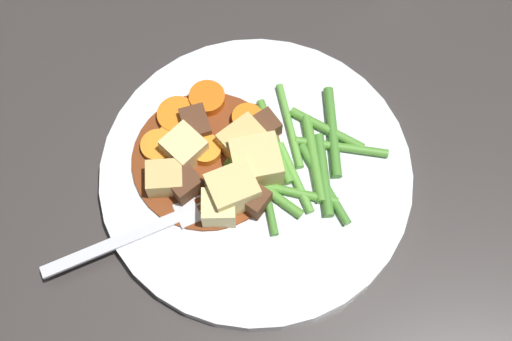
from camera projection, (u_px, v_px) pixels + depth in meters
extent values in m
plane|color=#383330|center=(256.00, 177.00, 0.59)|extent=(3.00, 3.00, 0.00)
cylinder|color=white|center=(256.00, 174.00, 0.59)|extent=(0.26, 0.26, 0.02)
cylinder|color=brown|center=(208.00, 156.00, 0.58)|extent=(0.13, 0.13, 0.00)
cylinder|color=orange|center=(173.00, 140.00, 0.59)|extent=(0.04, 0.04, 0.01)
cylinder|color=orange|center=(206.00, 150.00, 0.58)|extent=(0.03, 0.03, 0.01)
cylinder|color=orange|center=(177.00, 116.00, 0.59)|extent=(0.04, 0.04, 0.01)
cylinder|color=orange|center=(207.00, 99.00, 0.60)|extent=(0.04, 0.04, 0.01)
cylinder|color=orange|center=(247.00, 120.00, 0.59)|extent=(0.03, 0.03, 0.01)
cylinder|color=orange|center=(158.00, 148.00, 0.58)|extent=(0.04, 0.04, 0.01)
cube|color=#E5CC7A|center=(233.00, 191.00, 0.55)|extent=(0.05, 0.05, 0.03)
cube|color=#DBBC6B|center=(243.00, 141.00, 0.58)|extent=(0.04, 0.05, 0.02)
cube|color=#EAD68C|center=(219.00, 208.00, 0.55)|extent=(0.03, 0.03, 0.03)
cube|color=#E5CC7A|center=(252.00, 161.00, 0.57)|extent=(0.05, 0.05, 0.03)
cube|color=#DBBC6B|center=(165.00, 179.00, 0.56)|extent=(0.04, 0.03, 0.02)
cube|color=#EAD68C|center=(185.00, 148.00, 0.57)|extent=(0.04, 0.04, 0.03)
cube|color=#56331E|center=(269.00, 125.00, 0.59)|extent=(0.03, 0.03, 0.02)
cube|color=#56331E|center=(196.00, 125.00, 0.59)|extent=(0.03, 0.04, 0.02)
cube|color=#56331E|center=(255.00, 200.00, 0.56)|extent=(0.03, 0.03, 0.02)
cube|color=#56331E|center=(182.00, 182.00, 0.56)|extent=(0.04, 0.04, 0.02)
cylinder|color=#66AD42|center=(290.00, 125.00, 0.59)|extent=(0.04, 0.08, 0.01)
cylinder|color=#4C8E33|center=(324.00, 175.00, 0.57)|extent=(0.03, 0.07, 0.01)
cylinder|color=#4C8E33|center=(325.00, 180.00, 0.57)|extent=(0.06, 0.06, 0.01)
cylinder|color=#599E38|center=(263.00, 188.00, 0.57)|extent=(0.07, 0.04, 0.01)
cylinder|color=#599E38|center=(327.00, 129.00, 0.59)|extent=(0.07, 0.03, 0.01)
cylinder|color=#599E38|center=(275.00, 141.00, 0.59)|extent=(0.05, 0.07, 0.01)
cylinder|color=#66AD42|center=(296.00, 173.00, 0.57)|extent=(0.04, 0.06, 0.01)
cylinder|color=#599E38|center=(314.00, 158.00, 0.58)|extent=(0.04, 0.08, 0.01)
cylinder|color=#599E38|center=(293.00, 192.00, 0.57)|extent=(0.08, 0.01, 0.01)
cylinder|color=#4C8E33|center=(333.00, 132.00, 0.59)|extent=(0.03, 0.08, 0.01)
cylinder|color=#4C8E33|center=(266.00, 190.00, 0.57)|extent=(0.04, 0.07, 0.01)
cylinder|color=#599E38|center=(342.00, 147.00, 0.58)|extent=(0.08, 0.01, 0.01)
cube|color=silver|center=(111.00, 245.00, 0.55)|extent=(0.10, 0.08, 0.00)
cube|color=silver|center=(188.00, 213.00, 0.56)|extent=(0.03, 0.03, 0.00)
cylinder|color=silver|center=(226.00, 209.00, 0.56)|extent=(0.04, 0.03, 0.00)
cylinder|color=silver|center=(223.00, 203.00, 0.57)|extent=(0.04, 0.03, 0.00)
cylinder|color=silver|center=(220.00, 196.00, 0.57)|extent=(0.04, 0.03, 0.00)
cylinder|color=silver|center=(217.00, 190.00, 0.57)|extent=(0.04, 0.03, 0.00)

